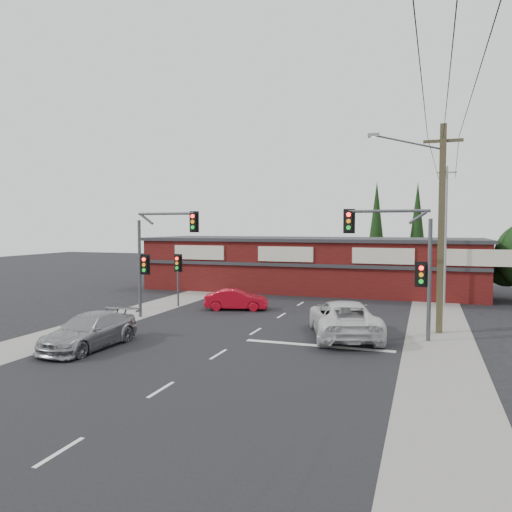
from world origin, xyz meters
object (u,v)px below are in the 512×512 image
(red_sedan, at_px, (236,300))
(shop_building, at_px, (311,264))
(utility_pole, at_px, (438,221))
(white_suv, at_px, (344,319))
(silver_suv, at_px, (89,331))

(red_sedan, height_order, shop_building, shop_building)
(shop_building, relative_size, utility_pole, 2.73)
(red_sedan, relative_size, utility_pole, 0.39)
(white_suv, relative_size, silver_suv, 1.24)
(white_suv, xyz_separation_m, shop_building, (-5.25, 16.32, 1.28))
(silver_suv, height_order, red_sedan, silver_suv)
(white_suv, xyz_separation_m, utility_pole, (4.11, 2.32, 4.54))
(white_suv, distance_m, red_sedan, 9.18)
(white_suv, distance_m, silver_suv, 11.38)
(white_suv, relative_size, shop_building, 0.23)
(silver_suv, bearing_deg, white_suv, 32.06)
(utility_pole, bearing_deg, shop_building, 123.76)
(red_sedan, bearing_deg, utility_pole, -119.92)
(silver_suv, bearing_deg, red_sedan, 79.82)
(red_sedan, height_order, utility_pole, utility_pole)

